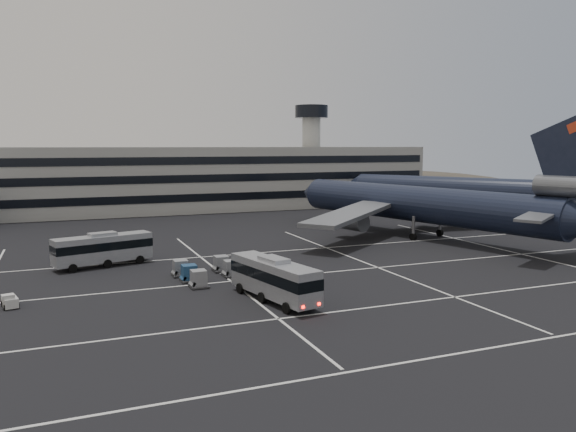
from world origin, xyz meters
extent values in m
plane|color=black|center=(0.00, 0.00, 0.00)|extent=(260.00, 260.00, 0.00)
cube|color=silver|center=(0.00, -22.00, 0.01)|extent=(90.00, 0.25, 0.01)
cube|color=silver|center=(0.00, -10.00, 0.01)|extent=(90.00, 0.25, 0.01)
cube|color=silver|center=(0.00, 4.00, 0.01)|extent=(90.00, 0.25, 0.01)
cube|color=silver|center=(0.00, 18.00, 0.01)|extent=(90.00, 0.25, 0.01)
cube|color=silver|center=(-6.00, 6.00, 0.01)|extent=(0.25, 55.00, 0.01)
cube|color=silver|center=(12.00, 6.00, 0.01)|extent=(0.25, 55.00, 0.01)
cube|color=silver|center=(34.00, 6.00, 0.01)|extent=(0.25, 55.00, 0.01)
cube|color=gray|center=(0.00, 72.00, 7.00)|extent=(120.00, 18.00, 14.00)
cube|color=black|center=(0.00, 62.95, 3.50)|extent=(118.00, 0.20, 1.60)
cube|color=black|center=(0.00, 62.95, 7.50)|extent=(118.00, 0.20, 1.60)
cube|color=black|center=(0.00, 62.95, 11.20)|extent=(118.00, 0.20, 1.60)
cylinder|color=gray|center=(35.00, 74.00, 11.00)|extent=(4.40, 4.40, 22.00)
cylinder|color=black|center=(35.00, 74.00, 22.50)|extent=(8.00, 8.00, 3.00)
ellipsoid|color=#38332B|center=(30.00, 170.00, -13.50)|extent=(252.00, 180.00, 44.00)
ellipsoid|color=#38332B|center=(110.00, 170.00, -9.00)|extent=(168.00, 120.00, 24.00)
cylinder|color=black|center=(29.51, 21.37, 5.20)|extent=(17.98, 47.79, 5.60)
cone|color=black|center=(22.64, 46.65, 5.20)|extent=(6.58, 5.81, 5.60)
cube|color=black|center=(35.54, -0.83, 12.60)|extent=(2.97, 9.27, 10.97)
cylinder|color=#595B60|center=(35.41, -0.34, 9.30)|extent=(4.18, 6.50, 2.70)
cube|color=slate|center=(31.22, -0.96, 5.80)|extent=(8.14, 6.28, 0.87)
cube|color=slate|center=(39.33, 1.24, 5.80)|extent=(7.67, 3.61, 0.87)
cube|color=slate|center=(16.92, 20.02, 4.40)|extent=(20.85, 17.68, 1.75)
cylinder|color=#595B60|center=(19.03, 23.70, 2.70)|extent=(4.05, 6.02, 2.70)
cube|color=slate|center=(41.05, 26.57, 4.40)|extent=(22.50, 8.07, 1.75)
cylinder|color=#595B60|center=(37.37, 28.68, 2.70)|extent=(4.05, 6.02, 2.70)
cylinder|color=slate|center=(25.49, 36.19, 2.20)|extent=(0.44, 0.44, 3.00)
cylinder|color=black|center=(25.49, 36.19, 0.55)|extent=(0.77, 1.19, 1.10)
cylinder|color=slate|center=(26.95, 18.60, 2.20)|extent=(0.44, 0.44, 3.00)
cylinder|color=black|center=(26.95, 18.60, 0.55)|extent=(0.77, 1.19, 1.10)
cylinder|color=slate|center=(33.12, 20.28, 2.20)|extent=(0.44, 0.44, 3.00)
cylinder|color=black|center=(33.12, 20.28, 0.55)|extent=(0.77, 1.19, 1.10)
cylinder|color=black|center=(53.21, 38.19, 5.20)|extent=(30.23, 43.65, 5.60)
cone|color=black|center=(39.30, 60.39, 5.20)|extent=(7.13, 6.79, 5.60)
cylinder|color=slate|center=(53.21, 38.19, 2.20)|extent=(0.44, 0.44, 3.00)
cylinder|color=black|center=(53.21, 38.19, 0.55)|extent=(1.01, 1.20, 1.10)
cube|color=gray|center=(-4.41, -4.71, 2.15)|extent=(5.02, 11.86, 3.15)
cube|color=black|center=(-4.41, -4.71, 2.53)|extent=(5.10, 11.93, 1.00)
cube|color=gray|center=(-4.41, -4.71, 3.92)|extent=(2.31, 3.44, 0.37)
cylinder|color=black|center=(-4.84, -8.94, 0.50)|extent=(0.54, 1.06, 1.01)
cylinder|color=black|center=(-2.27, -8.38, 0.50)|extent=(0.54, 1.06, 1.01)
cylinder|color=black|center=(-5.70, -4.99, 0.50)|extent=(0.54, 1.06, 1.01)
cylinder|color=black|center=(-3.13, -4.43, 0.50)|extent=(0.54, 1.06, 1.01)
cylinder|color=black|center=(-6.55, -1.03, 0.50)|extent=(0.54, 1.06, 1.01)
cylinder|color=black|center=(-3.99, -0.48, 0.50)|extent=(0.54, 1.06, 1.01)
cube|color=#FF0C05|center=(-4.00, -10.56, 0.95)|extent=(0.27, 0.14, 0.23)
cube|color=#FF0C05|center=(-2.36, -10.20, 0.95)|extent=(0.27, 0.14, 0.23)
cube|color=gray|center=(-17.99, 17.06, 2.14)|extent=(11.73, 5.68, 3.12)
cube|color=black|center=(-17.99, 17.06, 2.51)|extent=(11.80, 5.76, 0.99)
cube|color=gray|center=(-17.99, 17.06, 3.89)|extent=(3.46, 2.47, 0.36)
cylinder|color=black|center=(-13.78, 16.92, 0.50)|extent=(1.05, 0.60, 1.00)
cylinder|color=black|center=(-14.50, 19.42, 0.50)|extent=(1.05, 0.60, 1.00)
cylinder|color=black|center=(-17.63, 15.81, 0.50)|extent=(1.05, 0.60, 1.00)
cylinder|color=black|center=(-18.36, 18.31, 0.50)|extent=(1.05, 0.60, 1.00)
cylinder|color=black|center=(-21.49, 14.69, 0.50)|extent=(1.05, 0.60, 1.00)
cylinder|color=black|center=(-22.21, 17.20, 0.50)|extent=(1.05, 0.60, 1.00)
cube|color=beige|center=(-26.97, 2.09, 0.51)|extent=(1.56, 2.26, 0.84)
cube|color=beige|center=(-26.87, 1.63, 1.07)|extent=(1.19, 1.05, 0.47)
cylinder|color=black|center=(-27.30, 1.24, 0.26)|extent=(0.32, 0.56, 0.52)
cylinder|color=black|center=(-26.30, 1.47, 0.26)|extent=(0.32, 0.56, 0.52)
cylinder|color=black|center=(-27.64, 2.70, 0.26)|extent=(0.32, 0.56, 0.52)
cylinder|color=black|center=(-26.64, 2.93, 0.26)|extent=(0.32, 0.56, 0.52)
cube|color=beige|center=(-3.23, -5.16, 0.56)|extent=(2.24, 2.56, 0.92)
cube|color=beige|center=(-2.96, -5.60, 1.18)|extent=(1.45, 1.38, 0.51)
cylinder|color=black|center=(-3.27, -6.16, 0.29)|extent=(0.50, 0.61, 0.57)
cylinder|color=black|center=(-2.32, -5.56, 0.29)|extent=(0.50, 0.61, 0.57)
cylinder|color=black|center=(-4.15, -4.77, 0.29)|extent=(0.50, 0.61, 0.57)
cylinder|color=black|center=(-3.19, -4.17, 0.29)|extent=(0.50, 0.61, 0.57)
cube|color=#2D2D30|center=(-9.76, 2.80, 0.15)|extent=(2.08, 2.33, 0.17)
cylinder|color=black|center=(-9.76, 2.80, 0.10)|extent=(0.10, 0.19, 0.19)
cube|color=#94969C|center=(-9.76, 2.80, 1.01)|extent=(1.67, 1.67, 1.54)
cube|color=#2D2D30|center=(-4.97, 3.38, 0.15)|extent=(2.08, 2.33, 0.17)
cylinder|color=black|center=(-4.97, 3.38, 0.10)|extent=(0.10, 0.19, 0.19)
cube|color=#94969C|center=(-4.97, 3.38, 1.01)|extent=(1.67, 1.67, 1.54)
cube|color=#2D2D30|center=(-10.11, 5.67, 0.15)|extent=(2.08, 2.33, 0.17)
cylinder|color=black|center=(-10.11, 5.67, 0.10)|extent=(0.10, 0.19, 0.19)
cube|color=navy|center=(-10.11, 5.67, 1.01)|extent=(1.67, 1.67, 1.54)
cube|color=#2D2D30|center=(-5.33, 6.26, 0.15)|extent=(2.08, 2.33, 0.17)
cylinder|color=black|center=(-5.33, 6.26, 0.10)|extent=(0.10, 0.19, 0.19)
cube|color=#94969C|center=(-5.33, 6.26, 1.01)|extent=(1.67, 1.67, 1.54)
cube|color=#2D2D30|center=(-10.46, 8.54, 0.15)|extent=(2.08, 2.33, 0.17)
cylinder|color=black|center=(-10.46, 8.54, 0.10)|extent=(0.10, 0.19, 0.19)
cube|color=#94969C|center=(-10.46, 8.54, 1.01)|extent=(1.67, 1.67, 1.54)
cube|color=#2D2D30|center=(-5.68, 9.13, 0.15)|extent=(2.08, 2.33, 0.17)
cylinder|color=black|center=(-5.68, 9.13, 0.10)|extent=(0.10, 0.19, 0.19)
cube|color=#94969C|center=(-5.68, 9.13, 1.01)|extent=(1.67, 1.67, 1.54)
camera|label=1|loc=(-22.22, -52.22, 14.34)|focal=35.00mm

